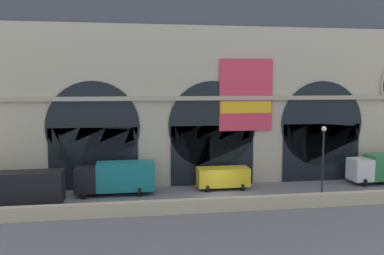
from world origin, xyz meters
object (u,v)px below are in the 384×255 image
box_truck_west (19,188)px  box_truck_midwest (116,177)px  van_center (223,177)px  street_lamp_quayside (323,154)px

box_truck_west → box_truck_midwest: same height
box_truck_west → van_center: box_truck_west is taller
box_truck_west → van_center: (18.64, 3.45, -0.45)m
street_lamp_quayside → box_truck_midwest: bearing=161.7°
box_truck_west → street_lamp_quayside: size_ratio=1.09×
box_truck_west → box_truck_midwest: bearing=20.7°
box_truck_west → van_center: bearing=10.5°
van_center → street_lamp_quayside: bearing=-40.4°
box_truck_west → street_lamp_quayside: 26.41m
box_truck_midwest → box_truck_west: bearing=-159.3°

